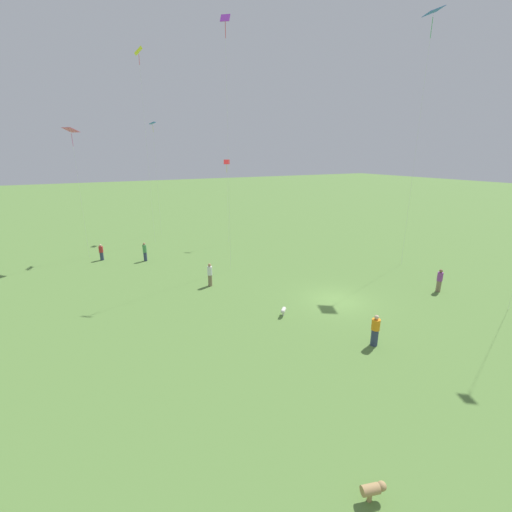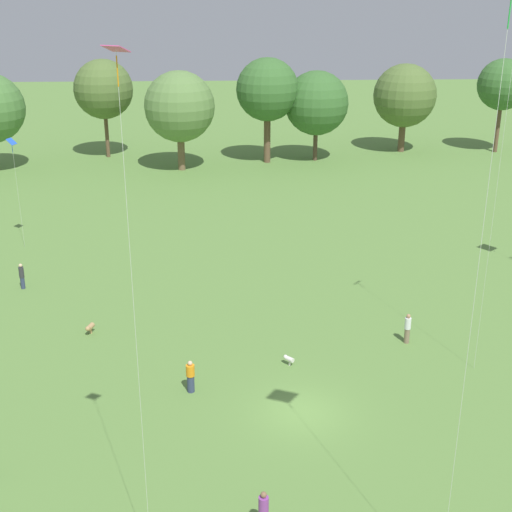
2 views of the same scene
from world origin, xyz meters
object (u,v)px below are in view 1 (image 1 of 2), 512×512
(kite_1, at_px, (432,22))
(kite_5, at_px, (227,167))
(kite_0, at_px, (71,134))
(dog_1, at_px, (373,489))
(person_1, at_px, (375,331))
(dog_0, at_px, (283,311))
(kite_8, at_px, (226,45))
(person_3, at_px, (145,252))
(person_4, at_px, (210,275))
(person_0, at_px, (439,281))
(kite_7, at_px, (153,132))
(kite_6, at_px, (139,63))
(person_6, at_px, (101,252))

(kite_1, distance_m, kite_5, 21.59)
(kite_0, relative_size, dog_1, 15.38)
(person_1, height_order, dog_0, person_1)
(kite_8, bearing_deg, person_3, -140.65)
(person_3, distance_m, person_4, 9.51)
(person_0, height_order, dog_0, person_0)
(kite_5, height_order, kite_7, kite_7)
(person_0, bearing_deg, person_4, 176.04)
(person_3, xyz_separation_m, kite_1, (-12.15, -20.85, 18.59))
(person_1, bearing_deg, kite_0, 129.66)
(person_0, relative_size, person_1, 0.99)
(kite_5, bearing_deg, kite_8, -43.31)
(kite_0, height_order, kite_7, kite_7)
(person_1, bearing_deg, kite_7, 109.57)
(person_3, relative_size, person_4, 0.99)
(person_0, bearing_deg, kite_1, 89.92)
(kite_7, bearing_deg, kite_1, 117.92)
(person_0, xyz_separation_m, kite_1, (5.88, -3.13, 18.63))
(kite_7, xyz_separation_m, dog_0, (-27.00, -1.30, -11.95))
(person_1, xyz_separation_m, dog_0, (5.19, 2.45, -0.50))
(kite_6, distance_m, kite_7, 7.68)
(person_0, distance_m, kite_7, 34.06)
(person_1, distance_m, kite_7, 34.38)
(person_3, xyz_separation_m, kite_8, (-6.03, -6.21, 16.69))
(kite_1, relative_size, dog_0, 35.26)
(kite_6, xyz_separation_m, kite_7, (4.09, -1.70, -6.27))
(person_4, height_order, kite_8, kite_8)
(person_0, distance_m, kite_5, 23.51)
(person_6, bearing_deg, kite_1, 140.39)
(kite_5, bearing_deg, person_3, -95.02)
(person_6, xyz_separation_m, dog_1, (-29.66, -4.92, -0.36))
(person_1, distance_m, kite_6, 33.67)
(kite_5, distance_m, kite_6, 13.26)
(person_0, xyz_separation_m, kite_0, (21.72, 22.40, 10.65))
(person_3, xyz_separation_m, person_6, (2.26, 3.65, -0.12))
(kite_7, relative_size, kite_8, 0.68)
(person_0, xyz_separation_m, person_6, (20.29, 21.36, -0.08))
(kite_0, relative_size, dog_0, 20.77)
(kite_1, height_order, dog_0, kite_1)
(kite_8, bearing_deg, kite_5, 150.99)
(person_1, relative_size, dog_0, 3.03)
(person_0, relative_size, kite_1, 0.09)
(kite_1, xyz_separation_m, kite_8, (6.12, 14.63, -1.91))
(dog_1, bearing_deg, dog_0, 176.37)
(kite_6, relative_size, kite_8, 1.02)
(person_3, distance_m, kite_5, 12.72)
(kite_0, height_order, kite_6, kite_6)
(person_3, relative_size, dog_0, 3.10)
(person_1, xyz_separation_m, kite_0, (24.87, 12.52, 10.65))
(person_1, relative_size, person_3, 0.98)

